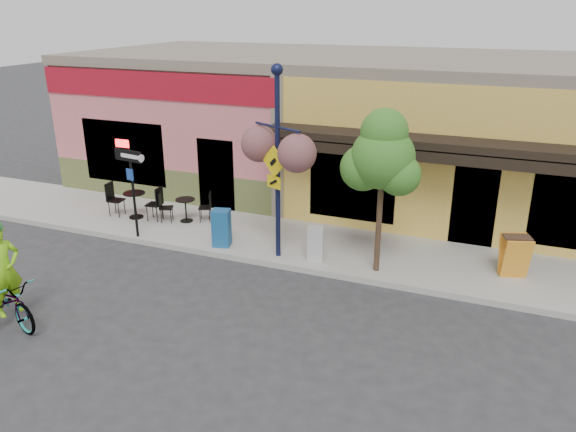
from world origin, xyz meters
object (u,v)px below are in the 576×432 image
(bicycle, at_px, (8,300))
(street_tree, at_px, (381,192))
(cyclist_rider, at_px, (6,282))
(newspaper_box_grey, at_px, (315,244))
(newspaper_box_blue, at_px, (222,228))
(lamp_post, at_px, (278,165))
(one_way_sign, at_px, (134,194))
(building, at_px, (351,123))

(bicycle, distance_m, street_tree, 8.05)
(cyclist_rider, bearing_deg, newspaper_box_grey, -28.19)
(bicycle, relative_size, cyclist_rider, 1.04)
(newspaper_box_grey, bearing_deg, newspaper_box_blue, 166.87)
(bicycle, height_order, lamp_post, lamp_post)
(street_tree, bearing_deg, cyclist_rider, -142.70)
(one_way_sign, xyz_separation_m, newspaper_box_grey, (4.90, 0.41, -0.79))
(bicycle, xyz_separation_m, cyclist_rider, (0.05, 0.00, 0.42))
(newspaper_box_grey, bearing_deg, cyclist_rider, -149.99)
(street_tree, bearing_deg, newspaper_box_blue, -179.27)
(lamp_post, height_order, newspaper_box_grey, lamp_post)
(lamp_post, bearing_deg, bicycle, -104.94)
(cyclist_rider, distance_m, one_way_sign, 4.43)
(cyclist_rider, relative_size, street_tree, 0.48)
(newspaper_box_blue, bearing_deg, building, 63.43)
(lamp_post, bearing_deg, cyclist_rider, -104.58)
(lamp_post, xyz_separation_m, newspaper_box_grey, (0.92, 0.14, -1.92))
(newspaper_box_grey, height_order, street_tree, street_tree)
(cyclist_rider, bearing_deg, building, -2.24)
(bicycle, bearing_deg, newspaper_box_grey, -28.50)
(street_tree, bearing_deg, building, 111.07)
(bicycle, bearing_deg, one_way_sign, 17.94)
(one_way_sign, relative_size, newspaper_box_blue, 2.47)
(cyclist_rider, bearing_deg, street_tree, -36.51)
(cyclist_rider, xyz_separation_m, one_way_sign, (-0.18, 4.41, 0.41))
(cyclist_rider, xyz_separation_m, newspaper_box_grey, (4.72, 4.82, -0.37))
(bicycle, height_order, cyclist_rider, cyclist_rider)
(lamp_post, height_order, newspaper_box_blue, lamp_post)
(one_way_sign, relative_size, newspaper_box_grey, 2.94)
(lamp_post, xyz_separation_m, newspaper_box_blue, (-1.59, 0.04, -1.84))
(cyclist_rider, height_order, newspaper_box_grey, cyclist_rider)
(lamp_post, xyz_separation_m, street_tree, (2.45, 0.09, -0.40))
(building, bearing_deg, newspaper_box_blue, -103.24)
(building, height_order, newspaper_box_grey, building)
(lamp_post, relative_size, newspaper_box_blue, 4.79)
(cyclist_rider, xyz_separation_m, lamp_post, (3.80, 4.68, 1.54))
(bicycle, xyz_separation_m, newspaper_box_grey, (4.77, 4.82, 0.05))
(lamp_post, bearing_deg, one_way_sign, -151.62)
(building, distance_m, newspaper_box_blue, 6.92)
(cyclist_rider, relative_size, newspaper_box_grey, 2.29)
(cyclist_rider, height_order, street_tree, street_tree)
(newspaper_box_blue, distance_m, street_tree, 4.29)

